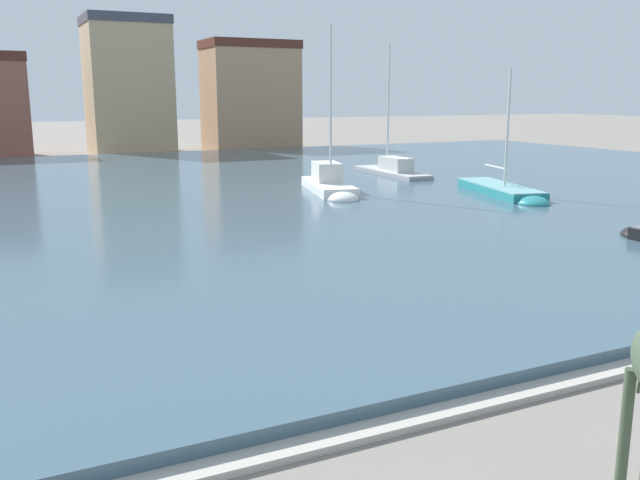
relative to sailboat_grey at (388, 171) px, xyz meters
name	(u,v)px	position (x,y,z in m)	size (l,w,h in m)	color
harbor_water	(120,199)	(-17.03, -2.37, -0.32)	(91.77, 51.60, 0.37)	#3D5666
quay_edge_coping	(414,420)	(-17.03, -28.43, -0.44)	(91.77, 0.50, 0.12)	#ADA89E
sailboat_grey	(388,171)	(0.00, 0.00, 0.00)	(2.03, 8.40, 8.33)	#939399
sailboat_white	(330,188)	(-7.21, -6.14, 0.12)	(3.30, 7.01, 8.59)	white
sailboat_teal	(506,194)	(0.13, -10.89, -0.08)	(3.60, 7.76, 6.52)	teal
townhouse_tall_gabled	(128,85)	(-10.48, 28.40, 5.64)	(7.27, 6.72, 12.24)	tan
townhouse_wide_warehouse	(251,96)	(0.95, 27.10, 4.72)	(8.76, 5.67, 10.41)	tan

